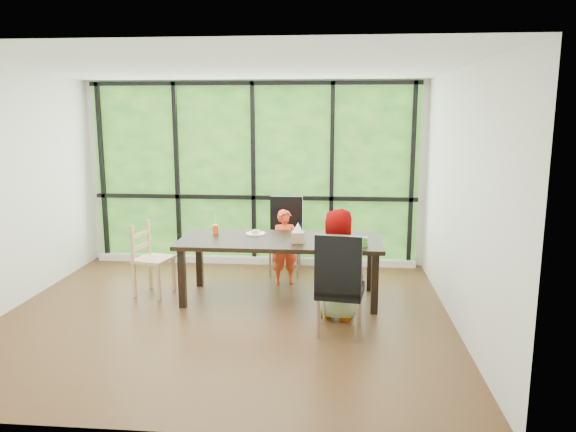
{
  "coord_description": "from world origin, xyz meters",
  "views": [
    {
      "loc": [
        1.2,
        -5.65,
        2.24
      ],
      "look_at": [
        0.66,
        0.53,
        1.05
      ],
      "focal_mm": 33.71,
      "sensor_mm": 36.0,
      "label": 1
    }
  ],
  "objects_px": {
    "plate_near": "(334,244)",
    "orange_cup": "(216,229)",
    "dining_table": "(281,269)",
    "tissue_box": "(298,237)",
    "chair_end_beech": "(154,259)",
    "child_older": "(340,264)",
    "plate_far": "(256,234)",
    "chair_window_leather": "(285,237)",
    "green_cup": "(365,242)",
    "chair_interior_leather": "(340,283)",
    "child_toddler": "(285,247)"
  },
  "relations": [
    {
      "from": "plate_near",
      "to": "orange_cup",
      "type": "bearing_deg",
      "value": 163.74
    },
    {
      "from": "dining_table",
      "to": "tissue_box",
      "type": "relative_size",
      "value": 16.51
    },
    {
      "from": "chair_end_beech",
      "to": "child_older",
      "type": "height_order",
      "value": "child_older"
    },
    {
      "from": "plate_far",
      "to": "tissue_box",
      "type": "xyz_separation_m",
      "value": [
        0.56,
        -0.38,
        0.05
      ]
    },
    {
      "from": "chair_window_leather",
      "to": "plate_far",
      "type": "distance_m",
      "value": 0.88
    },
    {
      "from": "chair_window_leather",
      "to": "green_cup",
      "type": "distance_m",
      "value": 1.68
    },
    {
      "from": "child_older",
      "to": "chair_interior_leather",
      "type": "bearing_deg",
      "value": 108.48
    },
    {
      "from": "chair_end_beech",
      "to": "orange_cup",
      "type": "xyz_separation_m",
      "value": [
        0.76,
        0.17,
        0.36
      ]
    },
    {
      "from": "chair_interior_leather",
      "to": "child_older",
      "type": "relative_size",
      "value": 0.88
    },
    {
      "from": "tissue_box",
      "to": "green_cup",
      "type": "bearing_deg",
      "value": -8.77
    },
    {
      "from": "child_older",
      "to": "orange_cup",
      "type": "bearing_deg",
      "value": -7.77
    },
    {
      "from": "orange_cup",
      "to": "tissue_box",
      "type": "relative_size",
      "value": 0.78
    },
    {
      "from": "green_cup",
      "to": "plate_far",
      "type": "bearing_deg",
      "value": 159.25
    },
    {
      "from": "plate_far",
      "to": "green_cup",
      "type": "xyz_separation_m",
      "value": [
        1.33,
        -0.5,
        0.04
      ]
    },
    {
      "from": "plate_far",
      "to": "plate_near",
      "type": "xyz_separation_m",
      "value": [
        0.98,
        -0.46,
        0.0
      ]
    },
    {
      "from": "chair_interior_leather",
      "to": "chair_end_beech",
      "type": "height_order",
      "value": "chair_interior_leather"
    },
    {
      "from": "child_older",
      "to": "plate_near",
      "type": "bearing_deg",
      "value": -59.56
    },
    {
      "from": "chair_window_leather",
      "to": "chair_end_beech",
      "type": "xyz_separation_m",
      "value": [
        -1.55,
        -0.99,
        -0.09
      ]
    },
    {
      "from": "green_cup",
      "to": "tissue_box",
      "type": "relative_size",
      "value": 0.72
    },
    {
      "from": "child_older",
      "to": "orange_cup",
      "type": "height_order",
      "value": "child_older"
    },
    {
      "from": "green_cup",
      "to": "dining_table",
      "type": "bearing_deg",
      "value": 164.27
    },
    {
      "from": "tissue_box",
      "to": "child_toddler",
      "type": "bearing_deg",
      "value": 106.18
    },
    {
      "from": "chair_interior_leather",
      "to": "chair_end_beech",
      "type": "xyz_separation_m",
      "value": [
        -2.3,
        1.03,
        -0.09
      ]
    },
    {
      "from": "chair_end_beech",
      "to": "green_cup",
      "type": "height_order",
      "value": "chair_end_beech"
    },
    {
      "from": "plate_far",
      "to": "plate_near",
      "type": "height_order",
      "value": "same"
    },
    {
      "from": "chair_window_leather",
      "to": "plate_near",
      "type": "distance_m",
      "value": 1.44
    },
    {
      "from": "child_older",
      "to": "plate_far",
      "type": "height_order",
      "value": "child_older"
    },
    {
      "from": "chair_window_leather",
      "to": "child_toddler",
      "type": "relative_size",
      "value": 1.09
    },
    {
      "from": "child_toddler",
      "to": "plate_near",
      "type": "distance_m",
      "value": 1.09
    },
    {
      "from": "chair_window_leather",
      "to": "child_toddler",
      "type": "height_order",
      "value": "chair_window_leather"
    },
    {
      "from": "chair_window_leather",
      "to": "chair_end_beech",
      "type": "height_order",
      "value": "chair_window_leather"
    },
    {
      "from": "plate_far",
      "to": "orange_cup",
      "type": "distance_m",
      "value": 0.5
    },
    {
      "from": "green_cup",
      "to": "child_older",
      "type": "bearing_deg",
      "value": -134.38
    },
    {
      "from": "child_toddler",
      "to": "green_cup",
      "type": "distance_m",
      "value": 1.36
    },
    {
      "from": "tissue_box",
      "to": "child_older",
      "type": "bearing_deg",
      "value": -39.52
    },
    {
      "from": "chair_end_beech",
      "to": "green_cup",
      "type": "relative_size",
      "value": 8.6
    },
    {
      "from": "tissue_box",
      "to": "dining_table",
      "type": "bearing_deg",
      "value": 144.13
    },
    {
      "from": "orange_cup",
      "to": "green_cup",
      "type": "distance_m",
      "value": 1.88
    },
    {
      "from": "plate_far",
      "to": "green_cup",
      "type": "relative_size",
      "value": 2.33
    },
    {
      "from": "chair_interior_leather",
      "to": "child_toddler",
      "type": "relative_size",
      "value": 1.09
    },
    {
      "from": "dining_table",
      "to": "chair_interior_leather",
      "type": "distance_m",
      "value": 1.24
    },
    {
      "from": "plate_far",
      "to": "dining_table",
      "type": "bearing_deg",
      "value": -33.72
    },
    {
      "from": "dining_table",
      "to": "chair_end_beech",
      "type": "relative_size",
      "value": 2.68
    },
    {
      "from": "dining_table",
      "to": "child_toddler",
      "type": "height_order",
      "value": "child_toddler"
    },
    {
      "from": "orange_cup",
      "to": "tissue_box",
      "type": "bearing_deg",
      "value": -18.69
    },
    {
      "from": "dining_table",
      "to": "child_toddler",
      "type": "bearing_deg",
      "value": 90.0
    },
    {
      "from": "orange_cup",
      "to": "chair_end_beech",
      "type": "bearing_deg",
      "value": -167.55
    },
    {
      "from": "dining_table",
      "to": "plate_far",
      "type": "xyz_separation_m",
      "value": [
        -0.33,
        0.22,
        0.38
      ]
    },
    {
      "from": "child_toddler",
      "to": "plate_far",
      "type": "relative_size",
      "value": 4.08
    },
    {
      "from": "plate_far",
      "to": "orange_cup",
      "type": "bearing_deg",
      "value": -176.91
    }
  ]
}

